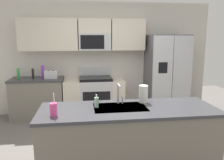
{
  "coord_description": "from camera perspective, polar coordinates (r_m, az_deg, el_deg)",
  "views": [
    {
      "loc": [
        -0.49,
        -3.28,
        1.79
      ],
      "look_at": [
        0.03,
        0.6,
        1.05
      ],
      "focal_mm": 36.27,
      "sensor_mm": 36.0,
      "label": 1
    }
  ],
  "objects": [
    {
      "name": "island_counter",
      "position": [
        3.09,
        4.04,
        -14.96
      ],
      "size": [
        2.27,
        0.81,
        0.9
      ],
      "color": "slate",
      "rests_on": "ground"
    },
    {
      "name": "toaster",
      "position": [
        5.14,
        -15.11,
        1.37
      ],
      "size": [
        0.28,
        0.16,
        0.18
      ],
      "color": "#B7BABF",
      "rests_on": "back_counter"
    },
    {
      "name": "soap_dispenser",
      "position": [
        2.93,
        -3.93,
        -5.58
      ],
      "size": [
        0.06,
        0.06,
        0.17
      ],
      "color": "#A5D8B2",
      "rests_on": "island_counter"
    },
    {
      "name": "pepper_mill",
      "position": [
        5.25,
        -19.31,
        1.54
      ],
      "size": [
        0.05,
        0.05,
        0.22
      ],
      "primitive_type": "cylinder",
      "color": "black",
      "rests_on": "back_counter"
    },
    {
      "name": "bottle_purple",
      "position": [
        5.22,
        -17.03,
        1.95
      ],
      "size": [
        0.07,
        0.07,
        0.28
      ],
      "primitive_type": "cylinder",
      "color": "purple",
      "rests_on": "back_counter"
    },
    {
      "name": "sink_faucet",
      "position": [
        3.04,
        1.74,
        -3.02
      ],
      "size": [
        0.08,
        0.21,
        0.28
      ],
      "color": "#B7BABF",
      "rests_on": "island_counter"
    },
    {
      "name": "ground_plane",
      "position": [
        3.77,
        0.86,
        -17.65
      ],
      "size": [
        9.0,
        9.0,
        0.0
      ],
      "primitive_type": "plane",
      "color": "#66605B",
      "rests_on": "ground"
    },
    {
      "name": "back_counter",
      "position": [
        5.35,
        -18.16,
        -4.35
      ],
      "size": [
        1.15,
        0.63,
        0.9
      ],
      "color": "slate",
      "rests_on": "ground"
    },
    {
      "name": "refrigerator",
      "position": [
        5.45,
        13.52,
        1.25
      ],
      "size": [
        0.9,
        0.76,
        1.85
      ],
      "color": "#4C4F54",
      "rests_on": "ground"
    },
    {
      "name": "range_oven",
      "position": [
        5.26,
        -4.52,
        -4.16
      ],
      "size": [
        1.36,
        0.61,
        1.1
      ],
      "color": "#B7BABF",
      "rests_on": "ground"
    },
    {
      "name": "kitchen_wall_unit",
      "position": [
        5.39,
        -3.88,
        7.29
      ],
      "size": [
        5.2,
        0.43,
        2.6
      ],
      "color": "beige",
      "rests_on": "ground"
    },
    {
      "name": "paper_towel_roll",
      "position": [
        3.16,
        7.91,
        -3.49
      ],
      "size": [
        0.12,
        0.12,
        0.24
      ],
      "primitive_type": "cylinder",
      "color": "white",
      "rests_on": "island_counter"
    },
    {
      "name": "drink_cup_pink",
      "position": [
        2.69,
        -14.53,
        -7.2
      ],
      "size": [
        0.08,
        0.08,
        0.27
      ],
      "color": "#EA4C93",
      "rests_on": "island_counter"
    },
    {
      "name": "bottle_green",
      "position": [
        5.34,
        -22.53,
        1.55
      ],
      "size": [
        0.06,
        0.06,
        0.23
      ],
      "primitive_type": "cylinder",
      "color": "green",
      "rests_on": "back_counter"
    }
  ]
}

